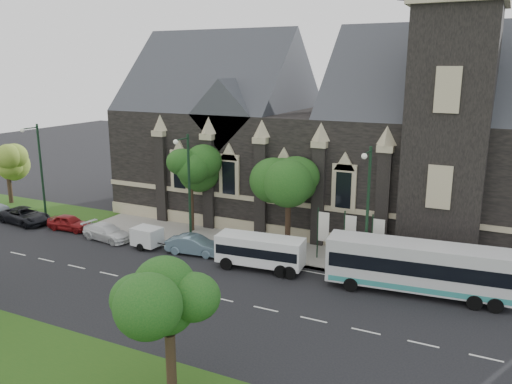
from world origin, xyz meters
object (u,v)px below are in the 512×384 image
Objects in this scene: tree_park_east at (174,300)px; box_trailer at (147,237)px; banner_flag_left at (321,229)px; street_lamp_near at (367,205)px; street_lamp_far at (39,167)px; tour_coach at (418,267)px; banner_flag_right at (376,237)px; tree_walk_far at (9,160)px; street_lamp_mid at (188,184)px; tree_walk_left at (193,167)px; car_far_white at (107,232)px; car_far_black at (25,216)px; sedan at (194,245)px; banner_flag_center at (348,233)px; car_far_red at (69,223)px; shuttle_bus at (260,250)px; tree_walk_right at (292,175)px.

box_trailer is (-13.07, 14.77, -3.67)m from tree_park_east.
street_lamp_near is at bearing -27.18° from banner_flag_left.
tour_coach is at bearing -1.57° from street_lamp_far.
banner_flag_right is at bearing 0.00° from banner_flag_left.
street_lamp_mid reaches higher than tree_walk_far.
tree_walk_left is at bearing 171.98° from banner_flag_left.
street_lamp_mid is 1.97× the size of car_far_white.
sedan is at bearing -83.65° from car_far_black.
street_lamp_near is at bearing -92.59° from sedan.
street_lamp_mid reaches higher than car_far_black.
banner_flag_right is 21.71m from car_far_white.
tree_walk_left reaches higher than banner_flag_center.
sedan reaches higher than car_far_red.
street_lamp_near reaches higher than sedan.
street_lamp_near is (3.82, 16.42, 0.49)m from tree_park_east.
sedan is (-11.09, -3.04, -1.66)m from banner_flag_center.
shuttle_bus is (-5.26, -3.53, -0.98)m from banner_flag_center.
tree_walk_far is at bearing 165.97° from shuttle_bus.
shuttle_bus is (-10.60, -0.70, -0.39)m from tour_coach.
street_lamp_near is (37.82, -3.08, 0.49)m from tree_walk_far.
shuttle_bus is at bearing -84.90° from car_far_black.
box_trailer is at bearing -150.41° from street_lamp_mid.
tree_walk_left reaches higher than tree_park_east.
street_lamp_near is 30.00m from street_lamp_far.
tree_park_east is at bearing -103.11° from street_lamp_near.
street_lamp_mid is 4.69m from sedan.
street_lamp_far is 23.38m from shuttle_bus.
banner_flag_left is (12.08, -1.70, -3.35)m from tree_walk_left.
banner_flag_left is 0.91× the size of sedan.
car_far_black is at bearing -173.40° from banner_flag_left.
car_far_red is at bearing 88.96° from car_far_white.
shuttle_bus reaches higher than car_far_white.
tree_walk_left is at bearing 173.11° from banner_flag_center.
tour_coach is at bearing -23.55° from tree_walk_right.
street_lamp_near reaches higher than car_far_white.
street_lamp_mid reaches higher than shuttle_bus.
tour_coach is (3.34, -2.83, -0.59)m from banner_flag_right.
tree_walk_right reaches higher than shuttle_bus.
street_lamp_mid is (-7.21, -3.62, -0.71)m from tree_walk_right.
banner_flag_left is 27.54m from car_far_black.
street_lamp_near is 2.25× the size of banner_flag_left.
shuttle_bus is at bearing -132.72° from banner_flag_left.
tree_park_east is at bearing -90.35° from banner_flag_left.
shuttle_bus is 2.01× the size of box_trailer.
banner_flag_center is at bearing -6.89° from tree_walk_left.
banner_flag_center reaches higher than shuttle_bus.
box_trailer is 9.02m from car_far_red.
banner_flag_right is (14.29, 1.91, -2.73)m from street_lamp_mid.
banner_flag_left is (-3.71, 1.91, -2.73)m from street_lamp_near.
tree_park_east is at bearing -121.32° from tour_coach.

